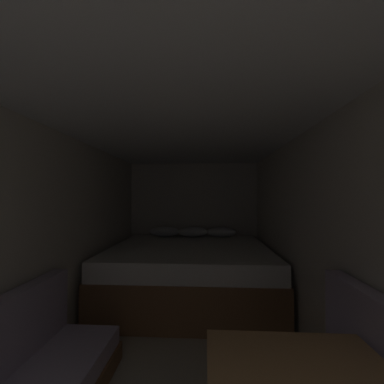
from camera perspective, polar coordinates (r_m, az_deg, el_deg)
ground_plane at (r=2.54m, az=-2.84°, el=-35.10°), size 6.61×6.61×0.00m
wall_back at (r=4.45m, az=0.34°, el=-6.35°), size 2.39×0.05×2.03m
wall_left at (r=2.55m, az=-30.51°, el=-10.11°), size 0.05×4.61×2.03m
wall_right at (r=2.34m, az=27.73°, el=-10.97°), size 0.05×4.61×2.03m
ceiling_slab at (r=2.20m, az=-2.78°, el=15.66°), size 2.39×4.61×0.05m
bed at (r=3.58m, az=-0.50°, el=-18.12°), size 2.17×1.91×0.90m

